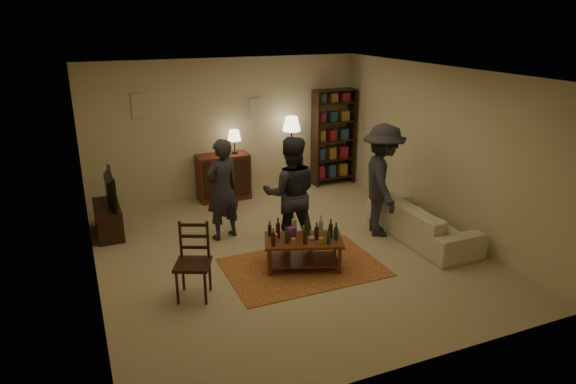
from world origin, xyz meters
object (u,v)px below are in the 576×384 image
dining_chair (193,258)px  floor_lamp (292,129)px  dresser (224,176)px  person_by_sofa (382,180)px  tv_stand (108,212)px  sofa (422,221)px  person_left (222,190)px  bookshelf (333,136)px  coffee_table (303,242)px  person_right (291,194)px

dining_chair → floor_lamp: floor_lamp is taller
dresser → person_by_sofa: person_by_sofa is taller
tv_stand → sofa: 5.14m
dresser → person_left: person_left is taller
bookshelf → sofa: 3.26m
coffee_table → sofa: coffee_table is taller
person_left → floor_lamp: bearing=-155.9°
dining_chair → coffee_table: bearing=29.1°
person_by_sofa → dresser: bearing=56.2°
tv_stand → person_left: size_ratio=0.64×
dresser → bookshelf: bookshelf is taller
bookshelf → sofa: size_ratio=0.97×
tv_stand → floor_lamp: 3.88m
tv_stand → person_left: 1.98m
bookshelf → sofa: (-0.05, -3.18, -0.73)m
coffee_table → person_right: person_right is taller
coffee_table → dresser: dresser is taller
tv_stand → person_right: bearing=-32.9°
bookshelf → person_by_sofa: size_ratio=1.09×
dining_chair → bookshelf: bearing=66.3°
floor_lamp → dresser: bearing=177.4°
dresser → person_left: 1.92m
coffee_table → bookshelf: size_ratio=0.61×
tv_stand → bookshelf: 4.84m
coffee_table → floor_lamp: bearing=69.3°
dresser → dining_chair: bearing=-112.2°
person_by_sofa → bookshelf: bearing=9.5°
bookshelf → tv_stand: bearing=-168.2°
tv_stand → sofa: size_ratio=0.51×
bookshelf → person_right: 3.39m
bookshelf → floor_lamp: (-1.02, -0.13, 0.27)m
sofa → person_left: size_ratio=1.26×
bookshelf → person_left: 3.53m
dining_chair → person_by_sofa: (3.29, 0.77, 0.39)m
coffee_table → dining_chair: size_ratio=1.23×
floor_lamp → sofa: (0.98, -3.05, -1.00)m
coffee_table → sofa: size_ratio=0.59×
dining_chair → floor_lamp: size_ratio=0.65×
dresser → person_left: size_ratio=0.82×
person_right → person_by_sofa: person_by_sofa is taller
person_right → person_left: bearing=-23.1°
person_by_sofa → coffee_table: bearing=131.1°
tv_stand → person_by_sofa: bearing=-22.8°
bookshelf → coffee_table: bearing=-123.8°
bookshelf → person_left: (-2.98, -1.88, -0.21)m
dresser → floor_lamp: size_ratio=0.88×
dresser → floor_lamp: floor_lamp is taller
tv_stand → bookshelf: bearing=11.8°
sofa → person_left: person_left is taller
floor_lamp → person_right: 2.77m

